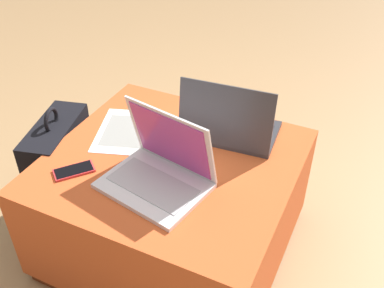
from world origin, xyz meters
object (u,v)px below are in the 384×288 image
object	(u,v)px
paper_sheet	(126,131)
laptop_near	(160,170)
laptop_far	(229,125)
cell_phone	(74,170)
backpack	(61,171)

from	to	relation	value
paper_sheet	laptop_near	bearing A→B (deg)	-56.22
laptop_far	cell_phone	xyz separation A→B (m)	(-0.40, -0.42, -0.05)
cell_phone	laptop_near	bearing A→B (deg)	-124.82
laptop_near	cell_phone	world-z (taller)	laptop_near
backpack	laptop_far	bearing A→B (deg)	95.13
backpack	paper_sheet	xyz separation A→B (m)	(0.28, 0.10, 0.23)
cell_phone	paper_sheet	bearing A→B (deg)	-56.18
laptop_near	laptop_far	size ratio (longest dim) A/B	1.03
laptop_near	laptop_far	distance (m)	0.35
backpack	paper_sheet	bearing A→B (deg)	94.54
laptop_far	cell_phone	size ratio (longest dim) A/B	2.50
laptop_far	backpack	world-z (taller)	laptop_far
backpack	paper_sheet	distance (m)	0.38
laptop_near	cell_phone	size ratio (longest dim) A/B	2.56
laptop_near	backpack	xyz separation A→B (m)	(-0.55, 0.10, -0.28)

